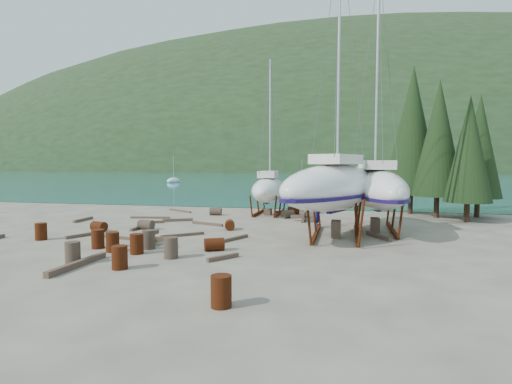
% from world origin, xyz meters
% --- Properties ---
extents(ground, '(600.00, 600.00, 0.00)m').
position_xyz_m(ground, '(0.00, 0.00, 0.00)').
color(ground, '#63584E').
rests_on(ground, ground).
extents(bay_water, '(700.00, 700.00, 0.00)m').
position_xyz_m(bay_water, '(0.00, 315.00, 0.01)').
color(bay_water, '#1B728A').
rests_on(bay_water, ground).
extents(far_hill, '(800.00, 360.00, 110.00)m').
position_xyz_m(far_hill, '(0.00, 320.00, 0.00)').
color(far_hill, black).
rests_on(far_hill, ground).
extents(far_house_left, '(6.60, 5.60, 5.60)m').
position_xyz_m(far_house_left, '(-60.00, 190.00, 2.92)').
color(far_house_left, beige).
rests_on(far_house_left, ground).
extents(far_house_center, '(6.60, 5.60, 5.60)m').
position_xyz_m(far_house_center, '(-20.00, 190.00, 2.92)').
color(far_house_center, beige).
rests_on(far_house_center, ground).
extents(far_house_right, '(6.60, 5.60, 5.60)m').
position_xyz_m(far_house_right, '(30.00, 190.00, 2.92)').
color(far_house_right, beige).
rests_on(far_house_right, ground).
extents(cypress_near_right, '(3.60, 3.60, 10.00)m').
position_xyz_m(cypress_near_right, '(12.50, 12.00, 5.79)').
color(cypress_near_right, black).
rests_on(cypress_near_right, ground).
extents(cypress_mid_right, '(3.06, 3.06, 8.50)m').
position_xyz_m(cypress_mid_right, '(14.00, 10.00, 4.92)').
color(cypress_mid_right, black).
rests_on(cypress_mid_right, ground).
extents(cypress_back_left, '(4.14, 4.14, 11.50)m').
position_xyz_m(cypress_back_left, '(11.00, 14.00, 6.66)').
color(cypress_back_left, black).
rests_on(cypress_back_left, ground).
extents(cypress_far_right, '(3.24, 3.24, 9.00)m').
position_xyz_m(cypress_far_right, '(15.50, 13.00, 5.21)').
color(cypress_far_right, black).
rests_on(cypress_far_right, ground).
extents(moored_boat_left, '(2.00, 5.00, 6.05)m').
position_xyz_m(moored_boat_left, '(-30.00, 60.00, 0.39)').
color(moored_boat_left, white).
rests_on(moored_boat_left, ground).
extents(moored_boat_mid, '(2.00, 5.00, 6.05)m').
position_xyz_m(moored_boat_mid, '(10.00, 80.00, 0.39)').
color(moored_boat_mid, white).
rests_on(moored_boat_mid, ground).
extents(moored_boat_far, '(2.00, 5.00, 6.05)m').
position_xyz_m(moored_boat_far, '(-8.00, 110.00, 0.39)').
color(moored_boat_far, white).
rests_on(moored_boat_far, ground).
extents(large_sailboat_near, '(7.02, 11.05, 16.83)m').
position_xyz_m(large_sailboat_near, '(5.53, 2.72, 2.71)').
color(large_sailboat_near, white).
rests_on(large_sailboat_near, ground).
extents(large_sailboat_far, '(4.14, 10.00, 15.36)m').
position_xyz_m(large_sailboat_far, '(7.69, 4.99, 2.51)').
color(large_sailboat_far, white).
rests_on(large_sailboat_far, ground).
extents(small_sailboat_shore, '(2.56, 7.54, 11.96)m').
position_xyz_m(small_sailboat_shore, '(0.18, 11.16, 1.97)').
color(small_sailboat_shore, white).
rests_on(small_sailboat_shore, ground).
extents(worker, '(0.53, 0.70, 1.72)m').
position_xyz_m(worker, '(4.31, 5.27, 0.86)').
color(worker, navy).
rests_on(worker, ground).
extents(drum_2, '(1.00, 0.80, 0.58)m').
position_xyz_m(drum_2, '(-7.99, 1.22, 0.29)').
color(drum_2, '#5A270F').
rests_on(drum_2, ground).
extents(drum_3, '(0.58, 0.58, 0.88)m').
position_xyz_m(drum_3, '(-2.18, -6.04, 0.44)').
color(drum_3, '#5A270F').
rests_on(drum_3, ground).
extents(drum_4, '(0.90, 0.61, 0.58)m').
position_xyz_m(drum_4, '(2.04, 11.72, 0.29)').
color(drum_4, '#5A270F').
rests_on(drum_4, ground).
extents(drum_5, '(0.58, 0.58, 0.88)m').
position_xyz_m(drum_5, '(-2.82, -2.59, 0.44)').
color(drum_5, '#2D2823').
rests_on(drum_5, ground).
extents(drum_6, '(0.82, 1.01, 0.58)m').
position_xyz_m(drum_6, '(-0.72, 3.46, 0.29)').
color(drum_6, '#5A270F').
rests_on(drum_6, ground).
extents(drum_7, '(0.58, 0.58, 0.88)m').
position_xyz_m(drum_7, '(2.73, -9.00, 0.44)').
color(drum_7, '#5A270F').
rests_on(drum_7, ground).
extents(drum_8, '(0.58, 0.58, 0.88)m').
position_xyz_m(drum_8, '(-9.33, -1.77, 0.44)').
color(drum_8, '#5A270F').
rests_on(drum_8, ground).
extents(drum_9, '(0.94, 0.67, 0.58)m').
position_xyz_m(drum_9, '(-3.71, 9.76, 0.29)').
color(drum_9, '#2D2823').
rests_on(drum_9, ground).
extents(drum_10, '(0.58, 0.58, 0.88)m').
position_xyz_m(drum_10, '(-2.86, -3.59, 0.44)').
color(drum_10, '#5A270F').
rests_on(drum_10, ground).
extents(drum_11, '(1.01, 1.05, 0.58)m').
position_xyz_m(drum_11, '(1.92, 9.37, 0.29)').
color(drum_11, '#2D2823').
rests_on(drum_11, ground).
extents(drum_12, '(1.05, 0.92, 0.58)m').
position_xyz_m(drum_12, '(0.24, -2.25, 0.29)').
color(drum_12, '#5A270F').
rests_on(drum_12, ground).
extents(drum_13, '(0.58, 0.58, 0.88)m').
position_xyz_m(drum_13, '(-4.13, -3.45, 0.44)').
color(drum_13, '#5A270F').
rests_on(drum_13, ground).
extents(drum_14, '(0.58, 0.58, 0.88)m').
position_xyz_m(drum_14, '(-5.20, -2.96, 0.44)').
color(drum_14, '#5A270F').
rests_on(drum_14, ground).
extents(drum_15, '(0.96, 0.70, 0.58)m').
position_xyz_m(drum_15, '(-5.64, 2.44, 0.29)').
color(drum_15, '#2D2823').
rests_on(drum_15, ground).
extents(drum_16, '(0.58, 0.58, 0.88)m').
position_xyz_m(drum_16, '(-4.40, -5.76, 0.44)').
color(drum_16, '#2D2823').
rests_on(drum_16, ground).
extents(drum_17, '(0.58, 0.58, 0.88)m').
position_xyz_m(drum_17, '(-1.05, -4.01, 0.44)').
color(drum_17, '#2D2823').
rests_on(drum_17, ground).
extents(timber_0, '(2.56, 1.59, 0.14)m').
position_xyz_m(timber_0, '(-7.33, 11.31, 0.07)').
color(timber_0, brown).
rests_on(timber_0, ground).
extents(timber_1, '(1.20, 1.95, 0.19)m').
position_xyz_m(timber_1, '(7.72, 2.63, 0.10)').
color(timber_1, brown).
rests_on(timber_1, ground).
extents(timber_2, '(0.29, 2.09, 0.19)m').
position_xyz_m(timber_2, '(-11.63, 4.79, 0.09)').
color(timber_2, brown).
rests_on(timber_2, ground).
extents(timber_3, '(2.92, 0.72, 0.15)m').
position_xyz_m(timber_3, '(-5.59, -0.64, 0.07)').
color(timber_3, brown).
rests_on(timber_3, ground).
extents(timber_4, '(1.59, 1.02, 0.17)m').
position_xyz_m(timber_4, '(-6.51, 4.70, 0.09)').
color(timber_4, brown).
rests_on(timber_4, ground).
extents(timber_5, '(1.41, 2.84, 0.16)m').
position_xyz_m(timber_5, '(0.24, -0.05, 0.08)').
color(timber_5, brown).
rests_on(timber_5, ground).
extents(timber_6, '(1.46, 1.66, 0.19)m').
position_xyz_m(timber_6, '(1.20, 12.63, 0.10)').
color(timber_6, brown).
rests_on(timber_6, ground).
extents(timber_7, '(1.05, 1.34, 0.17)m').
position_xyz_m(timber_7, '(1.13, -3.77, 0.09)').
color(timber_7, brown).
rests_on(timber_7, ground).
extents(timber_8, '(1.91, 1.09, 0.19)m').
position_xyz_m(timber_8, '(-5.18, 6.00, 0.09)').
color(timber_8, brown).
rests_on(timber_8, ground).
extents(timber_10, '(2.34, 0.93, 0.16)m').
position_xyz_m(timber_10, '(-2.65, 4.89, 0.08)').
color(timber_10, brown).
rests_on(timber_10, ground).
extents(timber_11, '(1.93, 1.73, 0.15)m').
position_xyz_m(timber_11, '(-2.60, 0.80, 0.08)').
color(timber_11, brown).
rests_on(timber_11, ground).
extents(timber_12, '(0.94, 1.97, 0.17)m').
position_xyz_m(timber_12, '(-7.80, -0.43, 0.08)').
color(timber_12, brown).
rests_on(timber_12, ground).
extents(timber_15, '(2.85, 0.61, 0.15)m').
position_xyz_m(timber_15, '(-7.71, 6.89, 0.07)').
color(timber_15, brown).
rests_on(timber_15, ground).
extents(timber_16, '(0.29, 3.25, 0.23)m').
position_xyz_m(timber_16, '(-3.91, -6.13, 0.11)').
color(timber_16, brown).
rests_on(timber_16, ground).
extents(timber_17, '(0.29, 2.54, 0.16)m').
position_xyz_m(timber_17, '(-6.21, 2.84, 0.08)').
color(timber_17, brown).
rests_on(timber_17, ground).
extents(timber_pile_fore, '(1.80, 1.80, 0.60)m').
position_xyz_m(timber_pile_fore, '(-3.33, -1.61, 0.30)').
color(timber_pile_fore, brown).
rests_on(timber_pile_fore, ground).
extents(timber_pile_aft, '(1.80, 1.80, 0.60)m').
position_xyz_m(timber_pile_aft, '(3.22, 8.04, 0.30)').
color(timber_pile_aft, brown).
rests_on(timber_pile_aft, ground).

